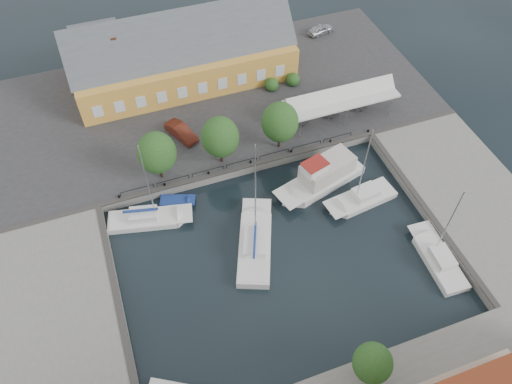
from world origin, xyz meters
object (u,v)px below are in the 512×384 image
(car_red, at_px, (181,132))
(center_sailboat, at_px, (255,245))
(east_boat_a, at_px, (362,199))
(east_boat_c, at_px, (438,260))
(west_boat_a, at_px, (148,220))
(car_silver, at_px, (321,29))
(trawler, at_px, (323,177))
(tent_canopy, at_px, (341,99))
(warehouse, at_px, (178,57))
(launch_nw, at_px, (177,202))

(car_red, xyz_separation_m, center_sailboat, (3.17, -17.13, -1.40))
(east_boat_a, distance_m, east_boat_c, 10.13)
(center_sailboat, distance_m, west_boat_a, 11.76)
(center_sailboat, relative_size, east_boat_a, 1.22)
(car_silver, bearing_deg, east_boat_a, 150.67)
(center_sailboat, relative_size, trawler, 1.26)
(trawler, height_order, west_boat_a, west_boat_a)
(car_red, relative_size, east_boat_c, 0.44)
(car_silver, relative_size, center_sailboat, 0.28)
(tent_canopy, height_order, east_boat_a, east_boat_a)
(west_boat_a, bearing_deg, center_sailboat, -35.64)
(warehouse, height_order, east_boat_a, east_boat_a)
(trawler, bearing_deg, car_silver, 66.08)
(car_silver, bearing_deg, west_boat_a, 114.85)
(center_sailboat, xyz_separation_m, launch_nw, (-6.10, 8.26, -0.27))
(west_boat_a, relative_size, launch_nw, 2.86)
(tent_canopy, xyz_separation_m, center_sailboat, (-16.13, -14.10, -3.32))
(east_boat_c, bearing_deg, car_silver, 82.88)
(warehouse, relative_size, east_boat_c, 2.70)
(car_red, distance_m, west_boat_a, 12.20)
(east_boat_c, bearing_deg, warehouse, 115.45)
(trawler, bearing_deg, west_boat_a, 175.95)
(car_red, bearing_deg, car_silver, 4.70)
(launch_nw, bearing_deg, east_boat_a, -19.00)
(center_sailboat, relative_size, west_boat_a, 1.20)
(warehouse, distance_m, east_boat_a, 29.82)
(tent_canopy, height_order, trawler, trawler)
(center_sailboat, bearing_deg, launch_nw, 126.47)
(east_boat_a, height_order, launch_nw, east_boat_a)
(car_silver, distance_m, center_sailboat, 37.98)
(east_boat_c, relative_size, launch_nw, 2.57)
(car_silver, relative_size, west_boat_a, 0.34)
(car_red, distance_m, center_sailboat, 17.48)
(warehouse, relative_size, west_boat_a, 2.42)
(car_silver, height_order, trawler, trawler)
(warehouse, relative_size, car_silver, 7.21)
(tent_canopy, relative_size, car_red, 3.01)
(center_sailboat, xyz_separation_m, west_boat_a, (-9.56, 6.85, -0.09))
(car_silver, height_order, car_red, car_red)
(car_red, height_order, launch_nw, car_red)
(warehouse, bearing_deg, car_silver, 8.72)
(car_silver, height_order, center_sailboat, center_sailboat)
(warehouse, distance_m, east_boat_c, 39.83)
(tent_canopy, bearing_deg, east_boat_c, -88.88)
(east_boat_a, bearing_deg, trawler, 128.61)
(west_boat_a, bearing_deg, east_boat_c, -29.31)
(car_red, bearing_deg, warehouse, 50.75)
(car_silver, height_order, east_boat_c, east_boat_c)
(car_red, distance_m, trawler, 17.59)
(warehouse, xyz_separation_m, trawler, (10.45, -22.49, -3.41))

